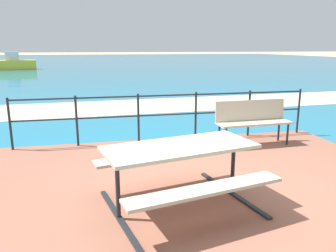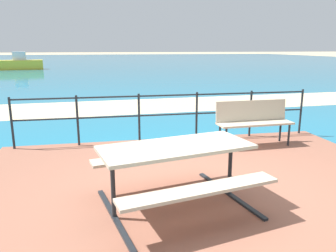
{
  "view_description": "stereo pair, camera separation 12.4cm",
  "coord_description": "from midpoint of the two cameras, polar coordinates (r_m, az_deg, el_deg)",
  "views": [
    {
      "loc": [
        -1.38,
        -3.9,
        1.92
      ],
      "look_at": [
        -0.14,
        1.77,
        0.53
      ],
      "focal_mm": 35.3,
      "sensor_mm": 36.0,
      "label": 1
    },
    {
      "loc": [
        -1.26,
        -3.93,
        1.92
      ],
      "look_at": [
        -0.14,
        1.77,
        0.53
      ],
      "focal_mm": 35.3,
      "sensor_mm": 36.0,
      "label": 2
    }
  ],
  "objects": [
    {
      "name": "ground_plane",
      "position": [
        4.56,
        5.84,
        -11.52
      ],
      "size": [
        240.0,
        240.0,
        0.0
      ],
      "primitive_type": "plane",
      "color": "tan"
    },
    {
      "name": "picnic_table",
      "position": [
        3.86,
        1.16,
        -5.84
      ],
      "size": [
        2.02,
        1.8,
        0.76
      ],
      "rotation": [
        0.0,
        0.0,
        0.22
      ],
      "color": "#BCAD93",
      "rests_on": "patio_paving"
    },
    {
      "name": "park_bench",
      "position": [
        6.58,
        13.85,
        1.34
      ],
      "size": [
        1.48,
        0.48,
        0.86
      ],
      "rotation": [
        0.0,
        0.0,
        0.04
      ],
      "color": "#BCAD93",
      "rests_on": "patio_paving"
    },
    {
      "name": "boat_near",
      "position": [
        31.65,
        -26.05,
        9.59
      ],
      "size": [
        4.98,
        2.16,
        1.52
      ],
      "rotation": [
        0.0,
        0.0,
        3.31
      ],
      "color": "yellow",
      "rests_on": "sea_water"
    },
    {
      "name": "railing_fence",
      "position": [
        6.62,
        -0.61,
        2.63
      ],
      "size": [
        5.94,
        0.04,
        0.98
      ],
      "color": "#1E2328",
      "rests_on": "patio_paving"
    },
    {
      "name": "sea_water",
      "position": [
        43.98,
        -10.82,
        10.78
      ],
      "size": [
        90.0,
        90.0,
        0.01
      ],
      "primitive_type": "cube",
      "color": "teal",
      "rests_on": "ground"
    },
    {
      "name": "patio_paving",
      "position": [
        4.54,
        5.85,
        -11.17
      ],
      "size": [
        6.4,
        5.2,
        0.06
      ],
      "primitive_type": "cube",
      "color": "#935B47",
      "rests_on": "ground"
    },
    {
      "name": "beach_strip",
      "position": [
        11.03,
        -5.3,
        3.45
      ],
      "size": [
        54.07,
        5.42,
        0.01
      ],
      "primitive_type": "cube",
      "rotation": [
        0.0,
        0.0,
        0.05
      ],
      "color": "beige",
      "rests_on": "ground"
    }
  ]
}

